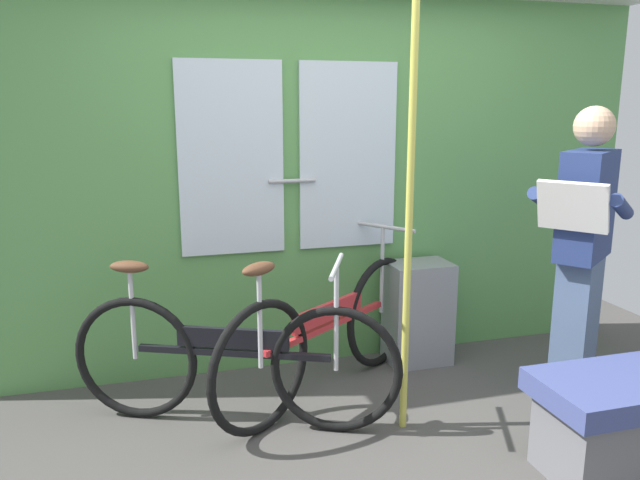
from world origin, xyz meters
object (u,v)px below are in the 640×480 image
bicycle_leaning_behind (327,333)px  passenger_reading_newspaper (582,247)px  bicycle_near_door (231,359)px  handrail_pole (409,210)px  bench_seat_corner (615,423)px  trash_bin_by_wall (418,312)px

bicycle_leaning_behind → passenger_reading_newspaper: (1.34, -0.33, 0.47)m
bicycle_near_door → bicycle_leaning_behind: bearing=42.1°
passenger_reading_newspaper → handrail_pole: (-1.07, -0.11, 0.27)m
bicycle_leaning_behind → bench_seat_corner: (0.99, -1.07, -0.13)m
trash_bin_by_wall → bench_seat_corner: trash_bin_by_wall is taller
bicycle_leaning_behind → bench_seat_corner: 1.46m
bicycle_near_door → passenger_reading_newspaper: size_ratio=0.98×
bicycle_near_door → passenger_reading_newspaper: passenger_reading_newspaper is taller
trash_bin_by_wall → bench_seat_corner: bearing=-77.0°
bicycle_near_door → bench_seat_corner: 1.78m
passenger_reading_newspaper → bicycle_near_door: bearing=-41.4°
bicycle_near_door → trash_bin_by_wall: 1.32m
trash_bin_by_wall → bench_seat_corner: 1.39m
bicycle_near_door → bicycle_leaning_behind: 0.58m
bicycle_leaning_behind → trash_bin_by_wall: bicycle_leaning_behind is taller
bicycle_leaning_behind → passenger_reading_newspaper: bearing=-48.8°
handrail_pole → bench_seat_corner: (0.72, -0.63, -0.87)m
bicycle_near_door → trash_bin_by_wall: bearing=44.7°
bicycle_near_door → bench_seat_corner: size_ratio=2.22×
passenger_reading_newspaper → trash_bin_by_wall: bearing=-79.9°
handrail_pole → bench_seat_corner: size_ratio=3.17×
bicycle_leaning_behind → passenger_reading_newspaper: size_ratio=0.91×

